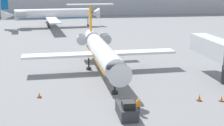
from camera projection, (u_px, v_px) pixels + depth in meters
ground_plane at (127, 117)px, 32.80m from camera, size 600.00×600.00×0.00m
airplane_main at (101, 50)px, 49.99m from camera, size 24.73×28.71×9.92m
pushback_tug at (127, 110)px, 32.80m from camera, size 1.81×3.80×1.97m
worker_near_tug at (138, 106)px, 33.34m from camera, size 0.40×0.25×1.78m
traffic_cone_left at (39, 95)px, 38.40m from camera, size 0.51×0.51×0.70m
traffic_cone_right at (199, 98)px, 37.33m from camera, size 0.55×0.55×0.82m
traffic_cone_mid at (222, 99)px, 37.17m from camera, size 0.51×0.51×0.70m
airplane_parked_far_left at (51, 14)px, 101.64m from camera, size 31.61×38.30×11.05m
jet_bridge at (217, 49)px, 45.17m from camera, size 3.20×12.85×6.19m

